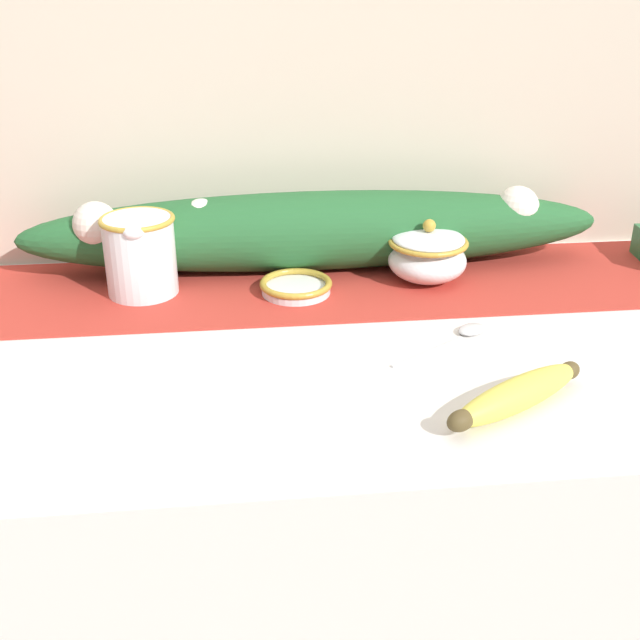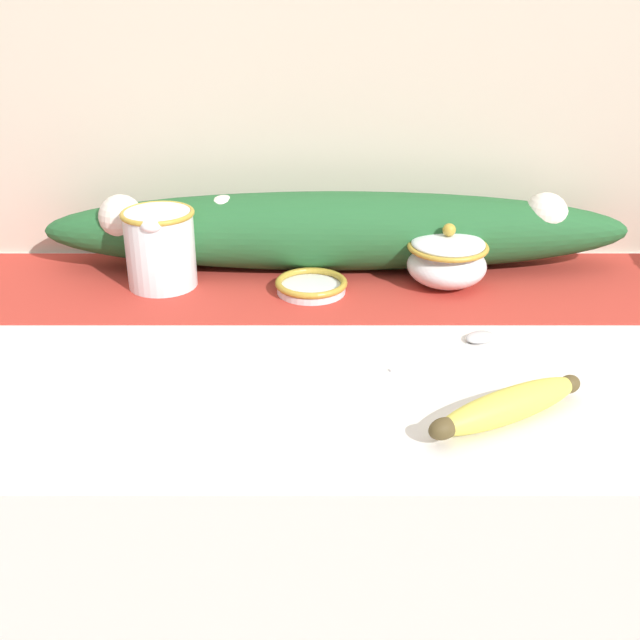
{
  "view_description": "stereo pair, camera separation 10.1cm",
  "coord_description": "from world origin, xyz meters",
  "px_view_note": "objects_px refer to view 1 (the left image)",
  "views": [
    {
      "loc": [
        -0.13,
        -0.95,
        1.38
      ],
      "look_at": [
        -0.03,
        -0.04,
        0.95
      ],
      "focal_mm": 45.0,
      "sensor_mm": 36.0,
      "label": 1
    },
    {
      "loc": [
        -0.03,
        -0.96,
        1.38
      ],
      "look_at": [
        -0.03,
        -0.04,
        0.95
      ],
      "focal_mm": 45.0,
      "sensor_mm": 36.0,
      "label": 2
    }
  ],
  "objects_px": {
    "cream_pitcher": "(140,252)",
    "spoon": "(467,333)",
    "banana": "(517,395)",
    "small_dish": "(296,286)",
    "sugar_bowl": "(428,254)"
  },
  "relations": [
    {
      "from": "cream_pitcher",
      "to": "banana",
      "type": "distance_m",
      "value": 0.59
    },
    {
      "from": "small_dish",
      "to": "sugar_bowl",
      "type": "bearing_deg",
      "value": 7.58
    },
    {
      "from": "small_dish",
      "to": "banana",
      "type": "bearing_deg",
      "value": -58.14
    },
    {
      "from": "cream_pitcher",
      "to": "small_dish",
      "type": "distance_m",
      "value": 0.24
    },
    {
      "from": "banana",
      "to": "small_dish",
      "type": "bearing_deg",
      "value": 121.86
    },
    {
      "from": "sugar_bowl",
      "to": "cream_pitcher",
      "type": "bearing_deg",
      "value": 179.81
    },
    {
      "from": "cream_pitcher",
      "to": "spoon",
      "type": "height_order",
      "value": "cream_pitcher"
    },
    {
      "from": "sugar_bowl",
      "to": "banana",
      "type": "relative_size",
      "value": 0.62
    },
    {
      "from": "spoon",
      "to": "banana",
      "type": "bearing_deg",
      "value": -122.29
    },
    {
      "from": "cream_pitcher",
      "to": "sugar_bowl",
      "type": "height_order",
      "value": "cream_pitcher"
    },
    {
      "from": "cream_pitcher",
      "to": "banana",
      "type": "xyz_separation_m",
      "value": [
        0.45,
        -0.38,
        -0.05
      ]
    },
    {
      "from": "sugar_bowl",
      "to": "spoon",
      "type": "relative_size",
      "value": 0.8
    },
    {
      "from": "cream_pitcher",
      "to": "small_dish",
      "type": "xyz_separation_m",
      "value": [
        0.23,
        -0.03,
        -0.05
      ]
    },
    {
      "from": "small_dish",
      "to": "spoon",
      "type": "bearing_deg",
      "value": -37.13
    },
    {
      "from": "cream_pitcher",
      "to": "sugar_bowl",
      "type": "relative_size",
      "value": 1.06
    }
  ]
}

